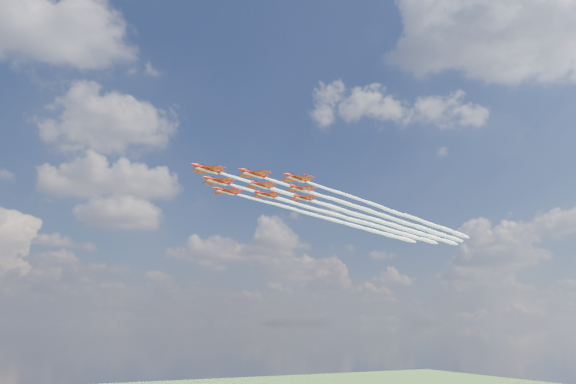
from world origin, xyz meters
name	(u,v)px	position (x,y,z in m)	size (l,w,h in m)	color
jet_lead	(336,208)	(30.58, 21.00, 82.61)	(122.44, 63.95, 2.83)	red
jet_row2_port	(368,211)	(43.34, 19.89, 82.61)	(122.44, 63.95, 2.83)	red
jet_row2_starb	(336,215)	(37.32, 31.88, 82.61)	(122.44, 63.95, 2.83)	red
jet_row3_port	(398,213)	(56.09, 18.79, 82.61)	(122.44, 63.95, 2.83)	red
jet_row3_centre	(366,217)	(50.07, 30.78, 82.61)	(122.44, 63.95, 2.83)	red
jet_row3_starb	(337,221)	(44.06, 42.77, 82.61)	(122.44, 63.95, 2.83)	red
jet_row4_port	(395,219)	(62.82, 29.67, 82.61)	(122.44, 63.95, 2.83)	red
jet_row4_starb	(365,223)	(56.81, 41.66, 82.61)	(122.44, 63.95, 2.83)	red
jet_tail	(392,225)	(69.56, 40.56, 82.61)	(122.44, 63.95, 2.83)	red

